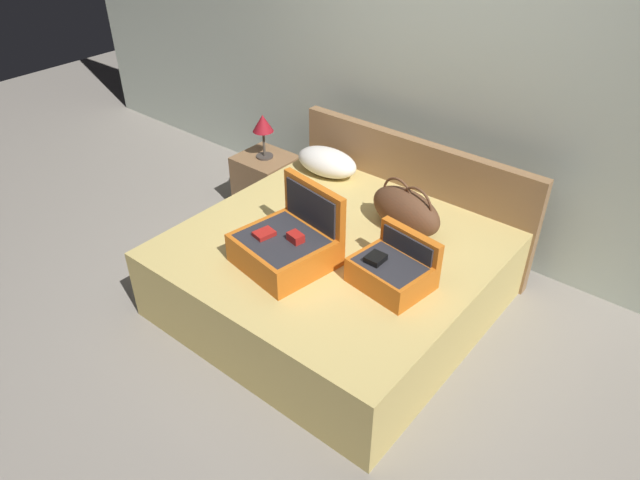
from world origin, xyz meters
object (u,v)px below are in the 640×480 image
Objects in this scene: hard_case_medium at (393,270)px; duffel_bag at (406,210)px; table_lamp at (263,126)px; bed at (333,275)px; pillow_near_headboard at (327,162)px; nightstand at (266,182)px; hard_case_large at (287,245)px.

duffel_bag is (-0.25, 0.52, 0.05)m from hard_case_medium.
hard_case_medium is 0.58m from duffel_bag.
duffel_bag reaches higher than table_lamp.
pillow_near_headboard reaches higher than bed.
nightstand is (-1.71, 0.74, -0.36)m from hard_case_medium.
table_lamp is at bearing 171.24° from duffel_bag.
hard_case_medium is at bearing -23.52° from nightstand.
pillow_near_headboard is at bearing 4.46° from nightstand.
nightstand is (-1.11, 0.96, -0.39)m from hard_case_large.
hard_case_large reaches higher than duffel_bag.
bed is at bearing -48.71° from pillow_near_headboard.
hard_case_large is at bearing -63.36° from pillow_near_headboard.
pillow_near_headboard is (-0.51, 1.01, -0.02)m from hard_case_large.
bed is 0.98m from pillow_near_headboard.
table_lamp is (-1.71, 0.74, 0.14)m from hard_case_medium.
table_lamp is at bearing 152.05° from bed.
bed is at bearing -27.95° from nightstand.
nightstand is 1.28× the size of table_lamp.
hard_case_large reaches higher than nightstand.
bed is at bearing -27.95° from table_lamp.
table_lamp is (-0.60, -0.05, 0.14)m from pillow_near_headboard.
table_lamp is at bearing 0.00° from nightstand.
bed is 1.37m from nightstand.
bed is 0.63m from duffel_bag.
pillow_near_headboard is 1.07× the size of nightstand.
bed is 0.62m from hard_case_medium.
hard_case_large is (-0.10, -0.32, 0.37)m from bed.
nightstand is at bearing 171.24° from duffel_bag.
duffel_bag is 1.54m from nightstand.
hard_case_large is 1.47m from table_lamp.
hard_case_medium is at bearing -23.52° from table_lamp.
nightstand is at bearing 148.76° from hard_case_large.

